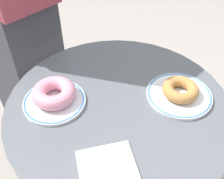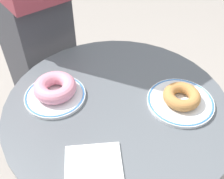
% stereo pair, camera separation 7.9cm
% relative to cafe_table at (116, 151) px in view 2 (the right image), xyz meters
% --- Properties ---
extents(cafe_table, '(0.67, 0.67, 0.74)m').
position_rel_cafe_table_xyz_m(cafe_table, '(0.00, 0.00, 0.00)').
color(cafe_table, '#565B60').
rests_on(cafe_table, ground).
extents(plate_left, '(0.19, 0.19, 0.01)m').
position_rel_cafe_table_xyz_m(plate_left, '(-0.19, 0.04, 0.26)').
color(plate_left, white).
rests_on(plate_left, cafe_table).
extents(plate_right, '(0.20, 0.20, 0.01)m').
position_rel_cafe_table_xyz_m(plate_right, '(0.19, -0.01, 0.26)').
color(plate_right, white).
rests_on(plate_right, cafe_table).
extents(donut_pink_frosted, '(0.18, 0.18, 0.04)m').
position_rel_cafe_table_xyz_m(donut_pink_frosted, '(-0.18, 0.04, 0.28)').
color(donut_pink_frosted, pink).
rests_on(donut_pink_frosted, plate_left).
extents(donut_old_fashioned, '(0.14, 0.14, 0.03)m').
position_rel_cafe_table_xyz_m(donut_old_fashioned, '(0.19, -0.01, 0.28)').
color(donut_old_fashioned, '#BC7F42').
rests_on(donut_old_fashioned, plate_right).
extents(paper_napkin, '(0.14, 0.14, 0.01)m').
position_rel_cafe_table_xyz_m(paper_napkin, '(-0.07, -0.21, 0.25)').
color(paper_napkin, white).
rests_on(paper_napkin, cafe_table).
extents(person_figure, '(0.41, 0.45, 1.63)m').
position_rel_cafe_table_xyz_m(person_figure, '(-0.33, 0.46, 0.31)').
color(person_figure, '#3D3D42').
rests_on(person_figure, ground).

